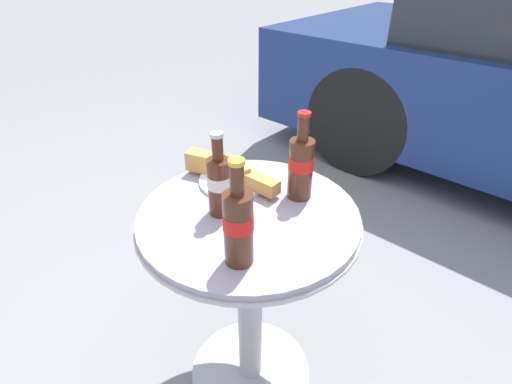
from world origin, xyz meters
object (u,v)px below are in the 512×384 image
at_px(bistro_table, 249,273).
at_px(lunch_plate_near, 231,174).
at_px(cola_bottle_left, 219,183).
at_px(cola_bottle_center, 238,224).
at_px(cola_bottle_right, 301,165).

bearing_deg(bistro_table, lunch_plate_near, 151.03).
height_order(cola_bottle_left, cola_bottle_center, cola_bottle_center).
xyz_separation_m(cola_bottle_left, cola_bottle_right, (0.11, 0.20, 0.01)).
height_order(cola_bottle_right, lunch_plate_near, cola_bottle_right).
bearing_deg(cola_bottle_center, cola_bottle_left, 147.99).
xyz_separation_m(bistro_table, lunch_plate_near, (-0.15, 0.08, 0.25)).
bearing_deg(bistro_table, cola_bottle_right, 70.91).
relative_size(bistro_table, lunch_plate_near, 2.26).
bearing_deg(cola_bottle_center, cola_bottle_right, 100.86).
bearing_deg(lunch_plate_near, cola_bottle_center, -42.27).
distance_m(cola_bottle_left, cola_bottle_right, 0.23).
xyz_separation_m(bistro_table, cola_bottle_left, (-0.06, -0.05, 0.32)).
relative_size(bistro_table, cola_bottle_left, 3.11).
height_order(cola_bottle_right, cola_bottle_center, cola_bottle_center).
xyz_separation_m(bistro_table, cola_bottle_center, (0.11, -0.15, 0.33)).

